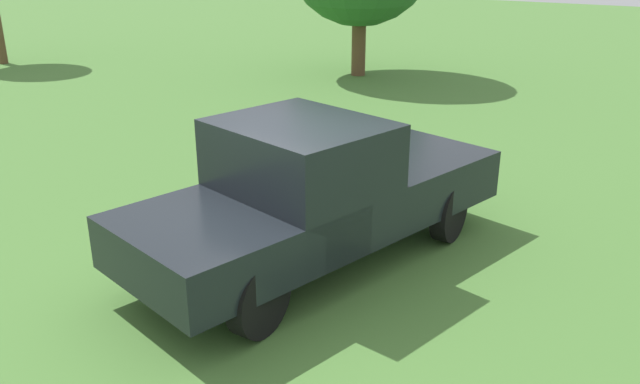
{
  "coord_description": "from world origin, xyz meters",
  "views": [
    {
      "loc": [
        5.29,
        4.08,
        3.76
      ],
      "look_at": [
        -0.96,
        0.12,
        0.9
      ],
      "focal_mm": 36.5,
      "sensor_mm": 36.0,
      "label": 1
    }
  ],
  "objects": [
    {
      "name": "pickup_truck",
      "position": [
        -0.83,
        0.09,
        0.96
      ],
      "size": [
        5.36,
        3.03,
        1.84
      ],
      "rotation": [
        0.0,
        0.0,
        2.9
      ],
      "color": "black",
      "rests_on": "ground_plane"
    },
    {
      "name": "ground_plane",
      "position": [
        0.0,
        0.0,
        0.0
      ],
      "size": [
        80.0,
        80.0,
        0.0
      ],
      "primitive_type": "plane",
      "color": "#477533"
    }
  ]
}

